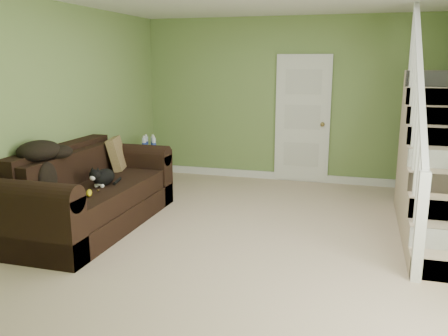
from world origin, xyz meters
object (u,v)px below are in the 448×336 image
Objects in this scene: side_table at (151,168)px; cat at (103,177)px; sofa at (89,196)px; banana at (89,193)px.

cat is at bearing -81.66° from side_table.
banana is at bearing -56.55° from sofa.
sofa is 0.55m from banana.
banana is at bearing -81.24° from side_table.
banana is (0.08, -0.42, -0.07)m from cat.
side_table is at bearing 92.13° from sofa.
sofa is 11.16× the size of banana.
cat is (0.28, -1.89, 0.31)m from side_table.
cat is 0.43m from banana.
sofa is at bearing -87.87° from side_table.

